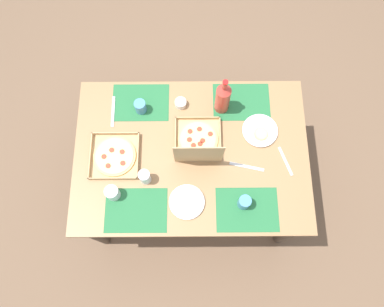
{
  "coord_description": "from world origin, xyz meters",
  "views": [
    {
      "loc": [
        0.0,
        0.71,
        2.88
      ],
      "look_at": [
        0.0,
        0.0,
        0.75
      ],
      "focal_mm": 34.65,
      "sensor_mm": 36.0,
      "label": 1
    }
  ],
  "objects_px": {
    "soda_bottle": "(223,98)",
    "cup_clear_right": "(146,177)",
    "pizza_box_center": "(115,156)",
    "pizza_box_corner_right": "(199,142)",
    "cup_spare": "(245,202)",
    "cup_clear_left": "(141,107)",
    "cup_red": "(113,193)",
    "plate_near_right": "(188,202)",
    "plate_far_left": "(261,131)",
    "condiment_bowl": "(181,103)"
  },
  "relations": [
    {
      "from": "cup_red",
      "to": "cup_spare",
      "type": "relative_size",
      "value": 0.94
    },
    {
      "from": "pizza_box_center",
      "to": "cup_spare",
      "type": "bearing_deg",
      "value": 158.96
    },
    {
      "from": "pizza_box_center",
      "to": "condiment_bowl",
      "type": "distance_m",
      "value": 0.53
    },
    {
      "from": "cup_clear_left",
      "to": "pizza_box_center",
      "type": "bearing_deg",
      "value": 64.59
    },
    {
      "from": "pizza_box_center",
      "to": "pizza_box_corner_right",
      "type": "bearing_deg",
      "value": -171.83
    },
    {
      "from": "plate_far_left",
      "to": "cup_spare",
      "type": "height_order",
      "value": "cup_spare"
    },
    {
      "from": "plate_far_left",
      "to": "pizza_box_center",
      "type": "bearing_deg",
      "value": 10.13
    },
    {
      "from": "plate_far_left",
      "to": "plate_near_right",
      "type": "bearing_deg",
      "value": 44.18
    },
    {
      "from": "pizza_box_corner_right",
      "to": "soda_bottle",
      "type": "height_order",
      "value": "soda_bottle"
    },
    {
      "from": "cup_clear_left",
      "to": "cup_red",
      "type": "bearing_deg",
      "value": 75.68
    },
    {
      "from": "pizza_box_corner_right",
      "to": "cup_clear_right",
      "type": "relative_size",
      "value": 2.95
    },
    {
      "from": "cup_clear_left",
      "to": "cup_clear_right",
      "type": "bearing_deg",
      "value": 95.55
    },
    {
      "from": "cup_clear_left",
      "to": "cup_spare",
      "type": "relative_size",
      "value": 0.92
    },
    {
      "from": "soda_bottle",
      "to": "cup_spare",
      "type": "relative_size",
      "value": 3.26
    },
    {
      "from": "soda_bottle",
      "to": "cup_clear_left",
      "type": "bearing_deg",
      "value": 1.62
    },
    {
      "from": "pizza_box_center",
      "to": "cup_red",
      "type": "xyz_separation_m",
      "value": [
        -0.01,
        0.23,
        0.03
      ]
    },
    {
      "from": "cup_clear_right",
      "to": "soda_bottle",
      "type": "bearing_deg",
      "value": -134.62
    },
    {
      "from": "pizza_box_corner_right",
      "to": "plate_near_right",
      "type": "relative_size",
      "value": 1.52
    },
    {
      "from": "plate_near_right",
      "to": "cup_red",
      "type": "distance_m",
      "value": 0.43
    },
    {
      "from": "pizza_box_center",
      "to": "cup_clear_left",
      "type": "bearing_deg",
      "value": -115.41
    },
    {
      "from": "pizza_box_center",
      "to": "cup_spare",
      "type": "distance_m",
      "value": 0.82
    },
    {
      "from": "pizza_box_corner_right",
      "to": "plate_near_right",
      "type": "distance_m",
      "value": 0.36
    },
    {
      "from": "cup_clear_right",
      "to": "condiment_bowl",
      "type": "bearing_deg",
      "value": -112.82
    },
    {
      "from": "cup_red",
      "to": "plate_near_right",
      "type": "bearing_deg",
      "value": 173.58
    },
    {
      "from": "pizza_box_corner_right",
      "to": "plate_far_left",
      "type": "bearing_deg",
      "value": -167.34
    },
    {
      "from": "cup_red",
      "to": "cup_clear_left",
      "type": "height_order",
      "value": "cup_red"
    },
    {
      "from": "pizza_box_center",
      "to": "plate_far_left",
      "type": "height_order",
      "value": "pizza_box_center"
    },
    {
      "from": "pizza_box_center",
      "to": "soda_bottle",
      "type": "distance_m",
      "value": 0.74
    },
    {
      "from": "pizza_box_corner_right",
      "to": "pizza_box_center",
      "type": "bearing_deg",
      "value": 8.17
    },
    {
      "from": "cup_clear_left",
      "to": "cup_clear_right",
      "type": "distance_m",
      "value": 0.46
    },
    {
      "from": "soda_bottle",
      "to": "cup_spare",
      "type": "xyz_separation_m",
      "value": [
        -0.11,
        0.62,
        -0.08
      ]
    },
    {
      "from": "plate_far_left",
      "to": "cup_clear_left",
      "type": "bearing_deg",
      "value": -11.69
    },
    {
      "from": "cup_red",
      "to": "cup_clear_right",
      "type": "xyz_separation_m",
      "value": [
        -0.18,
        -0.09,
        0.01
      ]
    },
    {
      "from": "pizza_box_center",
      "to": "plate_near_right",
      "type": "xyz_separation_m",
      "value": [
        -0.43,
        0.28,
        -0.0
      ]
    },
    {
      "from": "cup_clear_right",
      "to": "cup_spare",
      "type": "relative_size",
      "value": 1.08
    },
    {
      "from": "soda_bottle",
      "to": "cup_clear_right",
      "type": "distance_m",
      "value": 0.66
    },
    {
      "from": "cup_clear_right",
      "to": "cup_red",
      "type": "bearing_deg",
      "value": 26.64
    },
    {
      "from": "pizza_box_center",
      "to": "pizza_box_corner_right",
      "type": "height_order",
      "value": "pizza_box_corner_right"
    },
    {
      "from": "cup_red",
      "to": "condiment_bowl",
      "type": "xyz_separation_m",
      "value": [
        -0.39,
        -0.58,
        -0.02
      ]
    },
    {
      "from": "cup_spare",
      "to": "condiment_bowl",
      "type": "bearing_deg",
      "value": -60.24
    },
    {
      "from": "pizza_box_center",
      "to": "pizza_box_corner_right",
      "type": "relative_size",
      "value": 0.93
    },
    {
      "from": "pizza_box_center",
      "to": "soda_bottle",
      "type": "height_order",
      "value": "soda_bottle"
    },
    {
      "from": "soda_bottle",
      "to": "cup_spare",
      "type": "distance_m",
      "value": 0.63
    },
    {
      "from": "soda_bottle",
      "to": "cup_clear_right",
      "type": "bearing_deg",
      "value": 45.38
    },
    {
      "from": "soda_bottle",
      "to": "plate_far_left",
      "type": "bearing_deg",
      "value": 144.44
    },
    {
      "from": "pizza_box_center",
      "to": "cup_clear_right",
      "type": "distance_m",
      "value": 0.24
    },
    {
      "from": "pizza_box_corner_right",
      "to": "plate_far_left",
      "type": "distance_m",
      "value": 0.4
    },
    {
      "from": "cup_clear_right",
      "to": "condiment_bowl",
      "type": "distance_m",
      "value": 0.53
    },
    {
      "from": "cup_clear_left",
      "to": "condiment_bowl",
      "type": "relative_size",
      "value": 1.26
    },
    {
      "from": "pizza_box_corner_right",
      "to": "soda_bottle",
      "type": "xyz_separation_m",
      "value": [
        -0.15,
        -0.25,
        0.08
      ]
    }
  ]
}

